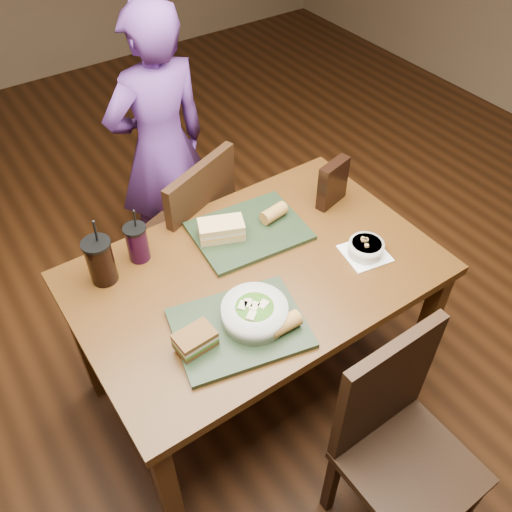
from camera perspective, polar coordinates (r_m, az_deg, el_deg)
The scene contains 16 objects.
ground at distance 2.55m, azimuth 0.00°, elevation -13.20°, with size 6.00×6.00×0.00m, color #381C0B.
dining_table at distance 2.03m, azimuth 0.00°, elevation -3.23°, with size 1.30×0.85×0.75m.
chair_near at distance 1.92m, azimuth 14.63°, elevation -17.93°, with size 0.40×0.40×0.91m.
chair_far at distance 2.47m, azimuth -6.45°, elevation 2.56°, with size 0.53×0.54×0.94m.
diner at distance 2.69m, azimuth -9.95°, elevation 11.04°, with size 0.51×0.34×1.41m, color #592C7A.
tray_near at distance 1.78m, azimuth -1.73°, elevation -7.58°, with size 0.42×0.32×0.02m, color black.
tray_far at distance 2.10m, azimuth -0.75°, elevation 2.65°, with size 0.42×0.32×0.02m, color black.
salad_bowl at distance 1.76m, azimuth -0.15°, elevation -5.93°, with size 0.22×0.22×0.07m.
soup_bowl at distance 2.04m, azimuth 11.49°, elevation 0.83°, with size 0.18×0.18×0.06m.
sandwich_near at distance 1.71m, azimuth -6.43°, elevation -8.77°, with size 0.13×0.09×0.06m.
sandwich_far at distance 2.04m, azimuth -3.67°, elevation 2.81°, with size 0.19×0.15×0.07m.
baguette_near at distance 1.74m, azimuth 3.01°, elevation -7.16°, with size 0.05×0.05×0.11m, color #AD7533.
baguette_far at distance 2.12m, azimuth 1.89°, elevation 4.54°, with size 0.05×0.05×0.11m, color #AD7533.
cup_cola at distance 1.94m, azimuth -16.05°, elevation -0.50°, with size 0.10×0.10×0.27m.
cup_berry at distance 2.00m, azimuth -12.39°, elevation 1.38°, with size 0.08×0.08×0.23m.
chip_bag at distance 2.21m, azimuth 8.08°, elevation 7.60°, with size 0.15×0.05×0.20m, color black.
Camera 1 is at (-0.77, -1.12, 2.16)m, focal length 38.00 mm.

